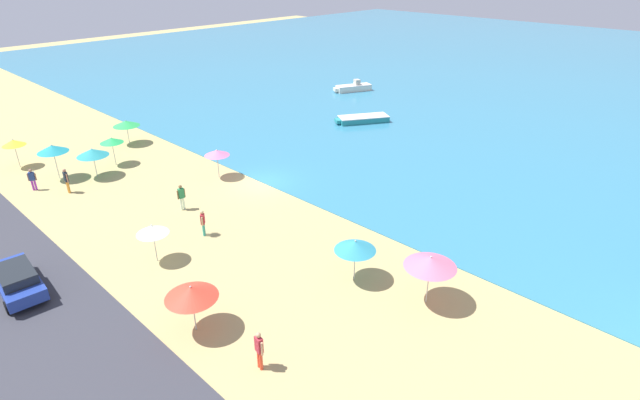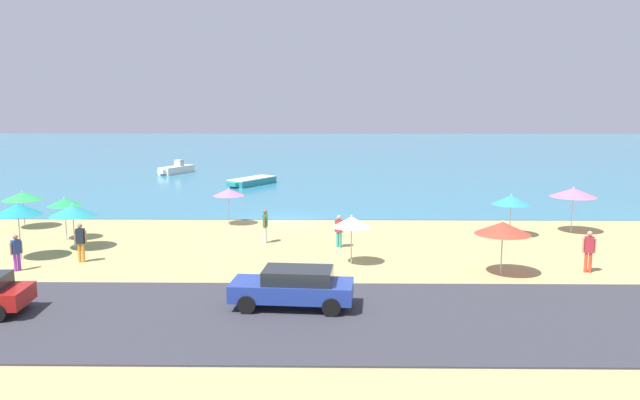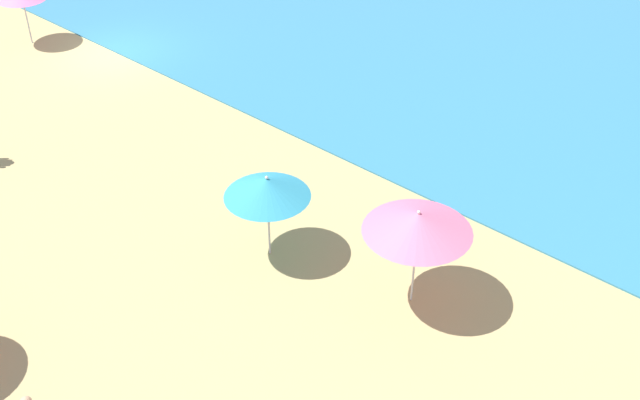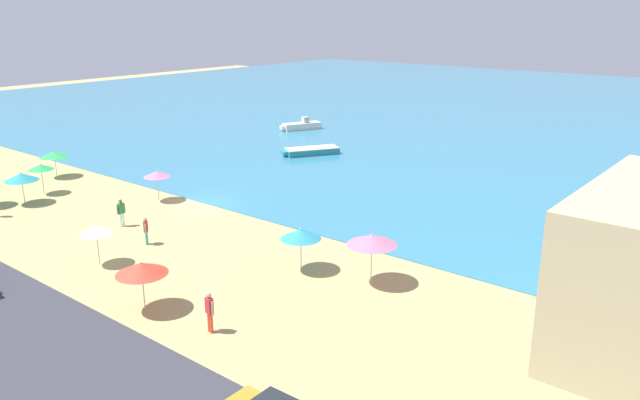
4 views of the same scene
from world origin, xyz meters
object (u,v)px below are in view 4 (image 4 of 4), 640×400
at_px(beach_umbrella_4, 142,268).
at_px(beach_umbrella_5, 41,167).
at_px(beach_umbrella_3, 21,177).
at_px(beach_umbrella_1, 157,174).
at_px(bather_4, 146,229).
at_px(bather_1, 210,310).
at_px(bather_2, 121,211).
at_px(beach_umbrella_8, 372,240).
at_px(beach_umbrella_6, 301,234).
at_px(beach_umbrella_0, 54,154).
at_px(skiff_nearshore, 311,151).
at_px(skiff_offshore, 301,126).
at_px(beach_umbrella_2, 96,230).

height_order(beach_umbrella_4, beach_umbrella_5, beach_umbrella_4).
bearing_deg(beach_umbrella_3, beach_umbrella_1, 42.97).
bearing_deg(beach_umbrella_5, bather_4, -6.16).
height_order(bather_1, bather_2, bather_1).
xyz_separation_m(beach_umbrella_4, bather_2, (-10.65, 6.07, -1.05)).
bearing_deg(beach_umbrella_8, bather_1, -106.55).
relative_size(beach_umbrella_1, beach_umbrella_6, 0.96).
relative_size(beach_umbrella_0, bather_4, 1.37).
bearing_deg(beach_umbrella_1, skiff_nearshore, 92.79).
xyz_separation_m(beach_umbrella_6, bather_2, (-13.27, -1.78, -1.03)).
bearing_deg(beach_umbrella_6, skiff_offshore, 130.42).
bearing_deg(bather_4, beach_umbrella_5, 173.84).
bearing_deg(beach_umbrella_6, skiff_nearshore, 128.45).
bearing_deg(beach_umbrella_4, beach_umbrella_5, 162.65).
distance_m(beach_umbrella_6, bather_1, 7.54).
xyz_separation_m(beach_umbrella_4, bather_4, (-6.81, 5.11, -1.12)).
relative_size(beach_umbrella_4, skiff_offshore, 0.50).
height_order(beach_umbrella_5, beach_umbrella_8, beach_umbrella_8).
height_order(beach_umbrella_1, beach_umbrella_8, beach_umbrella_8).
relative_size(beach_umbrella_4, bather_2, 1.34).
bearing_deg(beach_umbrella_2, bather_1, -6.75).
height_order(beach_umbrella_0, beach_umbrella_5, beach_umbrella_5).
distance_m(beach_umbrella_1, beach_umbrella_8, 19.77).
xyz_separation_m(beach_umbrella_3, bather_1, (23.97, -4.08, -0.92)).
relative_size(beach_umbrella_1, beach_umbrella_4, 0.95).
relative_size(beach_umbrella_3, beach_umbrella_4, 0.97).
distance_m(beach_umbrella_6, skiff_offshore, 39.70).
relative_size(beach_umbrella_0, beach_umbrella_1, 1.01).
bearing_deg(beach_umbrella_3, bather_2, 9.06).
bearing_deg(skiff_offshore, beach_umbrella_8, -44.77).
bearing_deg(beach_umbrella_3, beach_umbrella_4, -12.80).
bearing_deg(beach_umbrella_4, beach_umbrella_1, 140.70).
bearing_deg(beach_umbrella_4, beach_umbrella_2, 164.95).
distance_m(beach_umbrella_8, bather_4, 13.75).
xyz_separation_m(beach_umbrella_1, bather_4, (6.50, -5.78, -1.05)).
height_order(beach_umbrella_1, beach_umbrella_2, beach_umbrella_2).
relative_size(beach_umbrella_0, bather_2, 1.28).
bearing_deg(bather_2, beach_umbrella_4, -29.70).
bearing_deg(skiff_nearshore, beach_umbrella_5, -107.88).
bearing_deg(bather_4, skiff_nearshore, 107.15).
height_order(bather_4, skiff_nearshore, bather_4).
bearing_deg(beach_umbrella_5, skiff_nearshore, 72.12).
distance_m(bather_1, skiff_offshore, 46.25).
bearing_deg(beach_umbrella_2, beach_umbrella_3, 168.24).
xyz_separation_m(bather_4, skiff_offshore, (-16.29, 32.95, -0.45)).
bearing_deg(beach_umbrella_4, skiff_offshore, 121.26).
xyz_separation_m(beach_umbrella_1, beach_umbrella_2, (7.00, -9.20, 0.00)).
bearing_deg(beach_umbrella_2, beach_umbrella_6, 34.62).
height_order(beach_umbrella_2, skiff_offshore, beach_umbrella_2).
relative_size(beach_umbrella_2, beach_umbrella_8, 0.87).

